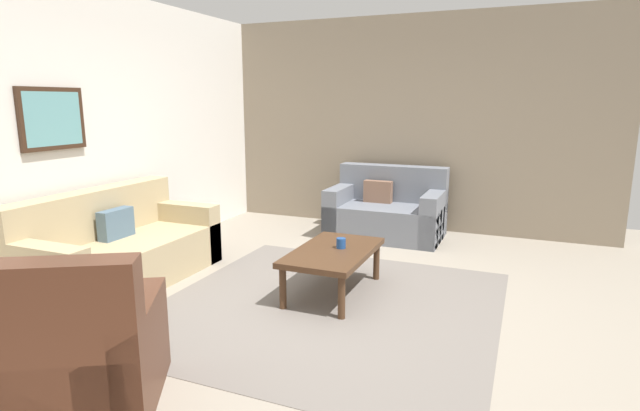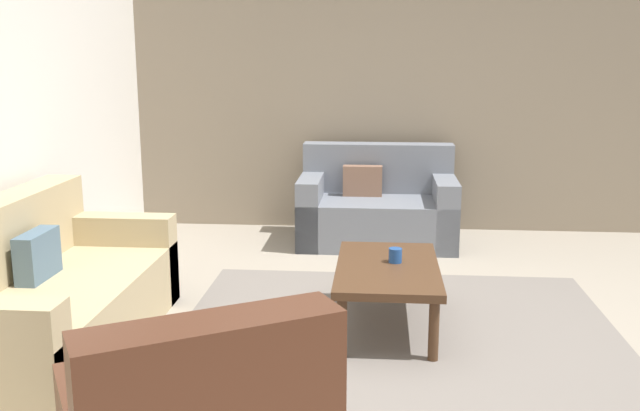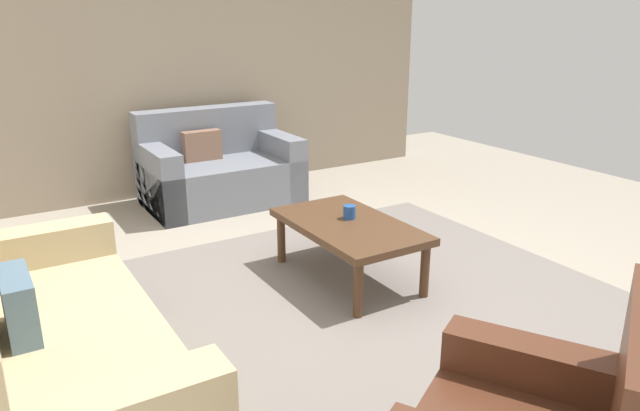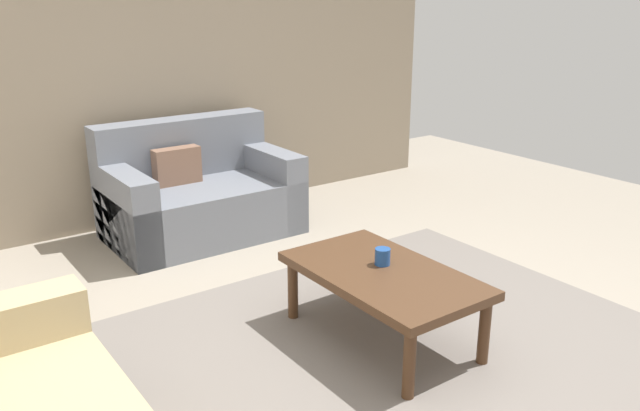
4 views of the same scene
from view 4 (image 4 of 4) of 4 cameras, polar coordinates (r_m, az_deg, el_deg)
ground_plane at (r=3.53m, az=9.59°, el=-13.11°), size 8.00×8.00×0.00m
stone_feature_panel at (r=5.55m, az=-12.63°, el=13.45°), size 0.12×5.20×2.80m
area_rug at (r=3.53m, az=9.60°, el=-13.05°), size 2.83×2.76×0.01m
couch_loveseat at (r=5.19m, az=-10.84°, el=0.86°), size 0.89×1.41×0.88m
coffee_table at (r=3.51m, az=5.58°, el=-6.47°), size 1.10×0.64×0.41m
cup at (r=3.55m, az=5.52°, el=-4.49°), size 0.08×0.08×0.09m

